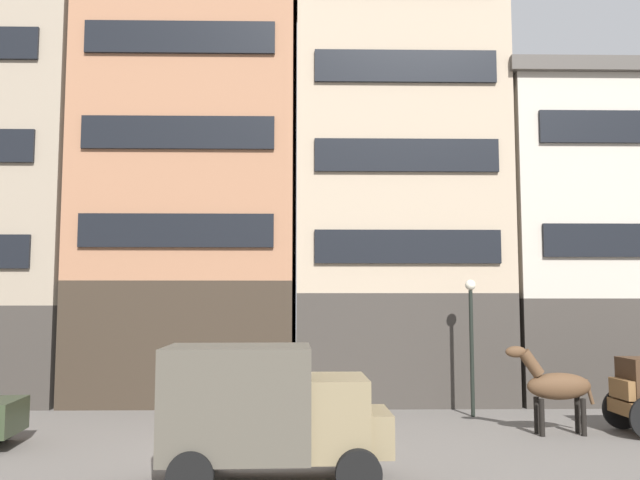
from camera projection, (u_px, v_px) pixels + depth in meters
The scene contains 7 objects.
ground_plane at pixel (255, 457), 14.48m from camera, with size 120.00×120.00×0.00m, color #605B56.
building_center_left at pixel (196, 159), 24.68m from camera, with size 8.05×7.13×17.64m.
building_center_right at pixel (393, 176), 24.76m from camera, with size 7.77×7.13×16.37m.
building_far_right at pixel (603, 237), 24.70m from camera, with size 8.97×7.13×11.68m.
draft_horse at pixel (555, 385), 16.99m from camera, with size 2.35×0.64×2.30m.
delivery_truck_near at pixel (268, 408), 12.55m from camera, with size 4.39×2.22×2.62m.
streetlamp_curbside at pixel (471, 327), 19.72m from camera, with size 0.32×0.32×4.12m.
Camera 1 is at (1.20, -14.89, 3.54)m, focal length 36.35 mm.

